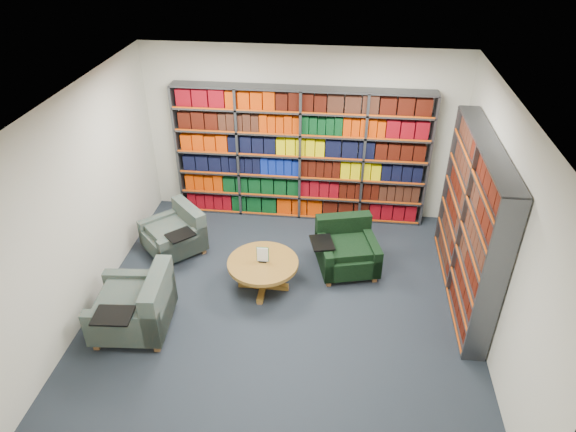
# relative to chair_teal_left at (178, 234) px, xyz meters

# --- Properties ---
(room_shell) EXTENTS (5.02, 5.02, 2.82)m
(room_shell) POSITION_rel_chair_teal_left_xyz_m (1.74, -1.11, 1.12)
(room_shell) COLOR black
(room_shell) RESTS_ON ground
(bookshelf_back) EXTENTS (4.00, 0.28, 2.20)m
(bookshelf_back) POSITION_rel_chair_teal_left_xyz_m (1.74, 1.24, 0.82)
(bookshelf_back) COLOR #47494F
(bookshelf_back) RESTS_ON ground
(bookshelf_right) EXTENTS (0.28, 2.50, 2.20)m
(bookshelf_right) POSITION_rel_chair_teal_left_xyz_m (4.09, -0.51, 0.82)
(bookshelf_right) COLOR #47494F
(bookshelf_right) RESTS_ON ground
(chair_teal_left) EXTENTS (1.09, 1.09, 0.70)m
(chair_teal_left) POSITION_rel_chair_teal_left_xyz_m (0.00, 0.00, 0.00)
(chair_teal_left) COLOR #09303A
(chair_teal_left) RESTS_ON ground
(chair_green_right) EXTENTS (1.05, 0.98, 0.73)m
(chair_green_right) POSITION_rel_chair_teal_left_xyz_m (2.54, -0.12, 0.01)
(chair_green_right) COLOR black
(chair_green_right) RESTS_ON ground
(chair_teal_front) EXTENTS (0.97, 1.10, 0.82)m
(chair_teal_front) POSITION_rel_chair_teal_left_xyz_m (0.03, -1.69, 0.05)
(chair_teal_front) COLOR #09303A
(chair_teal_front) RESTS_ON ground
(coffee_table) EXTENTS (0.96, 0.96, 0.68)m
(coffee_table) POSITION_rel_chair_teal_left_xyz_m (1.43, -0.76, 0.08)
(coffee_table) COLOR #905A23
(coffee_table) RESTS_ON ground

